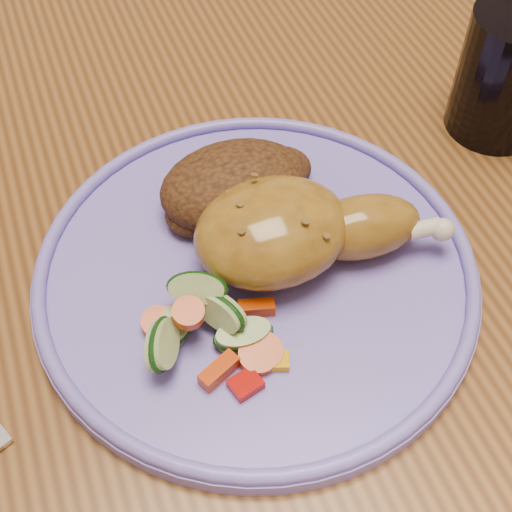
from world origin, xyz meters
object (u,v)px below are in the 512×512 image
at_px(dining_table, 298,218).
at_px(chair_far, 143,14).
at_px(plate, 256,274).
at_px(drinking_glass, 508,74).

xyz_separation_m(dining_table, chair_far, (0.00, 0.63, -0.17)).
xyz_separation_m(plate, drinking_glass, (0.24, 0.08, 0.05)).
distance_m(chair_far, plate, 0.78).
bearing_deg(dining_table, chair_far, 90.00).
distance_m(dining_table, chair_far, 0.65).
relative_size(chair_far, drinking_glass, 8.67).
xyz_separation_m(dining_table, plate, (-0.08, -0.11, 0.09)).
relative_size(chair_far, plate, 2.94).
bearing_deg(drinking_glass, dining_table, 171.02).
height_order(dining_table, drinking_glass, drinking_glass).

